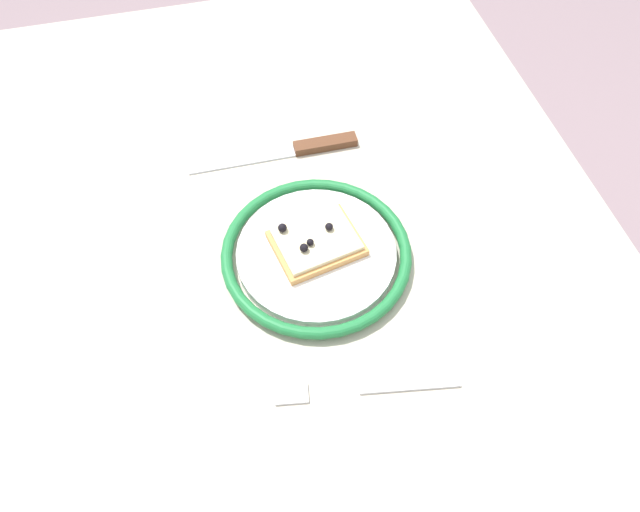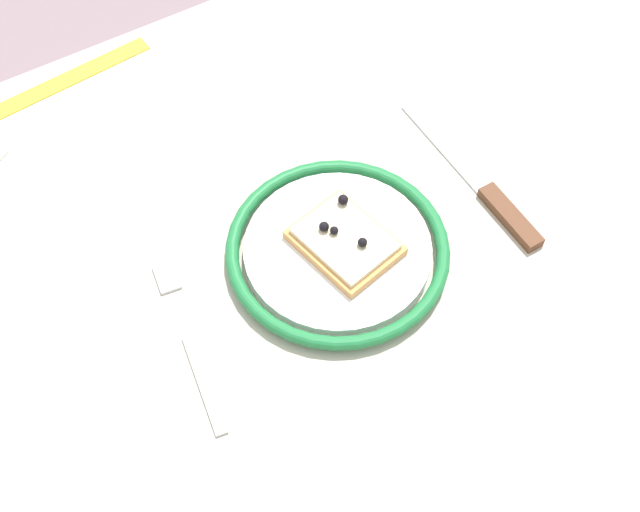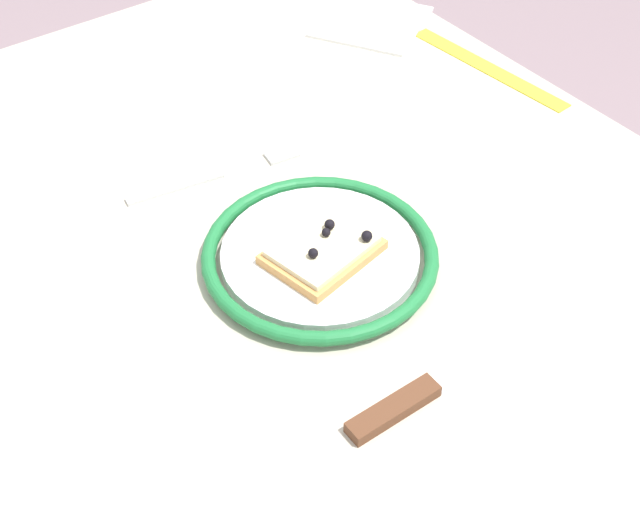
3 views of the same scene
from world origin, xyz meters
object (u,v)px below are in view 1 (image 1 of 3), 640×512
at_px(fork, 366,388).
at_px(knife, 303,148).
at_px(dining_table, 305,299).
at_px(pizza_slice_near, 316,242).
at_px(plate, 316,252).

bearing_deg(fork, knife, -2.25).
bearing_deg(dining_table, pizza_slice_near, -68.14).
bearing_deg(pizza_slice_near, fork, -177.13).
relative_size(dining_table, pizza_slice_near, 9.89).
xyz_separation_m(dining_table, plate, (0.00, -0.02, 0.11)).
relative_size(pizza_slice_near, knife, 0.49).
distance_m(knife, fork, 0.36).
xyz_separation_m(dining_table, knife, (0.18, -0.04, 0.10)).
distance_m(dining_table, fork, 0.20).
bearing_deg(knife, fork, 177.75).
bearing_deg(knife, plate, 172.00).
bearing_deg(pizza_slice_near, knife, -7.61).
bearing_deg(dining_table, knife, -12.85).
xyz_separation_m(pizza_slice_near, knife, (0.18, -0.02, -0.02)).
relative_size(plate, fork, 1.16).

